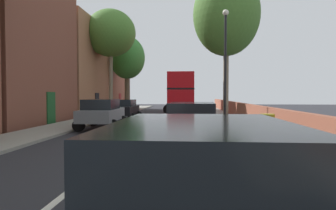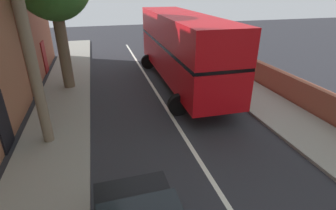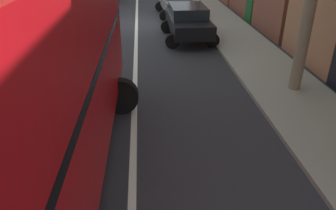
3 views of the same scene
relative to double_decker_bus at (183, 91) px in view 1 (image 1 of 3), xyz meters
name	(u,v)px [view 1 (image 1 of 3)]	position (x,y,z in m)	size (l,w,h in m)	color
ground_plane	(151,125)	(-1.70, -14.29, -2.36)	(84.00, 84.00, 0.00)	#28282D
road_centre_line	(151,125)	(-1.70, -14.29, -2.35)	(0.16, 54.00, 0.01)	silver
sidewalk_left	(75,124)	(-6.60, -14.29, -2.30)	(2.60, 60.00, 0.12)	gray
sidewalk_right	(230,125)	(3.20, -14.29, -2.30)	(2.60, 60.00, 0.12)	gray
terraced_houses_left	(19,52)	(-10.20, -14.39, 2.32)	(4.07, 47.62, 9.97)	brown
boundary_wall_right	(256,116)	(4.75, -14.29, -1.71)	(0.36, 54.00, 1.29)	brown
double_decker_bus	(183,91)	(0.00, 0.00, 0.00)	(3.69, 11.29, 4.06)	red
parked_car_black_left_0	(123,108)	(-4.20, -11.02, -1.45)	(2.48, 4.28, 1.57)	black
parked_car_red_right_1	(192,122)	(0.80, -21.96, -1.43)	(2.52, 4.48, 1.63)	#AD1919
parked_car_black_right_2	(202,194)	(0.80, -29.93, -1.40)	(2.44, 4.19, 1.67)	black
parked_car_grey_left_4	(102,112)	(-4.20, -16.44, -1.41)	(2.56, 4.51, 1.67)	slate
street_tree_left_2	(111,34)	(-6.79, -4.77, 5.39)	(4.77, 4.77, 9.91)	#7A6B56
street_tree_right_3	(226,15)	(3.47, -9.97, 5.58)	(5.00, 5.00, 10.96)	#7A6B56
street_tree_left_4	(127,58)	(-6.44, 1.15, 3.76)	(4.08, 4.08, 8.51)	brown
lamppost_right	(225,59)	(2.60, -16.74, 1.45)	(0.32, 0.32, 6.31)	black
litter_bin_right	(267,128)	(3.60, -21.47, -1.69)	(0.55, 0.55, 1.08)	black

